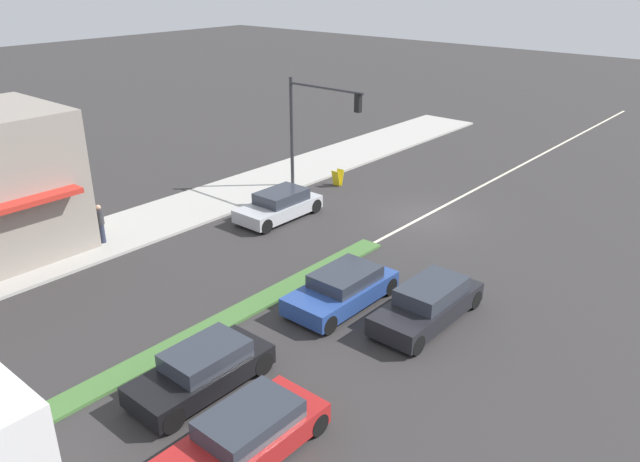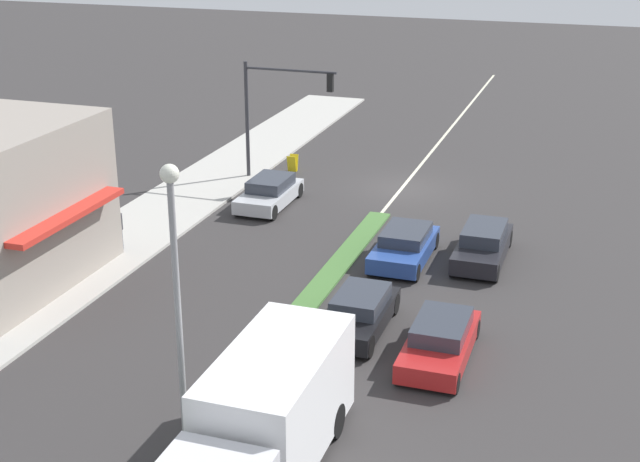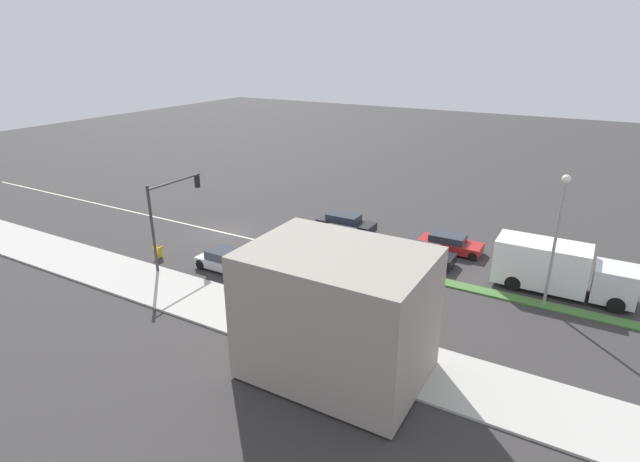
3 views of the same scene
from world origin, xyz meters
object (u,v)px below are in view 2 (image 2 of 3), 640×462
traffic_signal_main (274,101)px  suv_black (359,313)px  sedan_dark (483,245)px  delivery_truck (263,423)px  hatchback_red (440,341)px  warning_aframe_sign (293,163)px  coupe_blue (404,246)px  pedestrian (119,228)px  street_lamp (176,276)px  sedan_silver (270,193)px

traffic_signal_main → suv_black: traffic_signal_main is taller
sedan_dark → suv_black: sedan_dark is taller
delivery_truck → hatchback_red: 7.62m
delivery_truck → warning_aframe_sign: bearing=-71.3°
hatchback_red → suv_black: suv_black is taller
delivery_truck → coupe_blue: bearing=-90.0°
traffic_signal_main → suv_black: 16.67m
coupe_blue → sedan_dark: (-2.80, -0.99, 0.03)m
delivery_truck → hatchback_red: size_ratio=1.75×
pedestrian → warning_aframe_sign: 12.59m
delivery_truck → suv_black: (0.00, -8.05, -0.86)m
sedan_dark → pedestrian: bearing=15.2°
street_lamp → suv_black: bearing=-105.8°
sedan_silver → suv_black: bearing=124.6°
hatchback_red → street_lamp: bearing=53.5°
warning_aframe_sign → sedan_silver: size_ratio=0.20×
pedestrian → suv_black: (-10.67, 3.44, -0.39)m
street_lamp → pedestrian: 14.56m
delivery_truck → suv_black: bearing=-90.0°
traffic_signal_main → sedan_silver: 5.02m
pedestrian → coupe_blue: size_ratio=0.40×
sedan_silver → coupe_blue: bearing=149.0°
delivery_truck → sedan_silver: size_ratio=1.81×
suv_black → sedan_silver: 12.67m
warning_aframe_sign → coupe_blue: 12.57m
street_lamp → hatchback_red: 9.40m
street_lamp → warning_aframe_sign: 24.64m
traffic_signal_main → coupe_blue: traffic_signal_main is taller
traffic_signal_main → delivery_truck: size_ratio=0.75×
delivery_truck → sedan_dark: size_ratio=1.68×
coupe_blue → suv_black: size_ratio=1.04×
street_lamp → sedan_dark: size_ratio=1.65×
sedan_dark → suv_black: 7.64m
delivery_truck → traffic_signal_main: bearing=-69.4°
pedestrian → delivery_truck: (-10.67, 11.49, 0.47)m
warning_aframe_sign → sedan_silver: sedan_silver is taller
hatchback_red → coupe_blue: coupe_blue is taller
pedestrian → coupe_blue: 11.01m
warning_aframe_sign → sedan_dark: (-10.87, 8.64, 0.21)m
suv_black → street_lamp: bearing=74.2°
street_lamp → hatchback_red: size_ratio=1.72×
warning_aframe_sign → coupe_blue: bearing=130.0°
delivery_truck → suv_black: size_ratio=1.85×
street_lamp → coupe_blue: street_lamp is taller
pedestrian → coupe_blue: (-10.67, -2.68, -0.39)m
pedestrian → sedan_dark: size_ratio=0.37×
suv_black → delivery_truck: bearing=90.0°
traffic_signal_main → pedestrian: (2.35, 10.63, -2.90)m
traffic_signal_main → pedestrian: traffic_signal_main is taller
traffic_signal_main → coupe_blue: 11.97m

